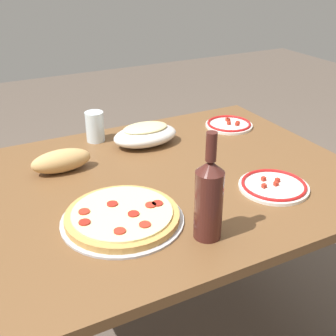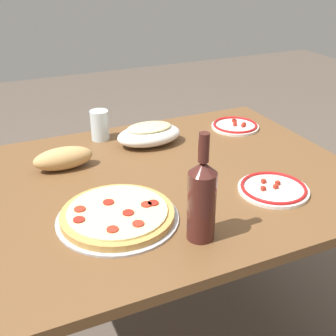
{
  "view_description": "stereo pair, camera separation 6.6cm",
  "coord_description": "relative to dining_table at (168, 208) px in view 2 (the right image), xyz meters",
  "views": [
    {
      "loc": [
        0.56,
        1.08,
        1.36
      ],
      "look_at": [
        0.0,
        0.0,
        0.74
      ],
      "focal_mm": 46.75,
      "sensor_mm": 36.0,
      "label": 1
    },
    {
      "loc": [
        0.5,
        1.11,
        1.36
      ],
      "look_at": [
        0.0,
        0.0,
        0.74
      ],
      "focal_mm": 46.75,
      "sensor_mm": 36.0,
      "label": 2
    }
  ],
  "objects": [
    {
      "name": "side_plate_near",
      "position": [
        -0.41,
        -0.27,
        0.12
      ],
      "size": [
        0.19,
        0.19,
        0.02
      ],
      "color": "white",
      "rests_on": "dining_table"
    },
    {
      "name": "baked_pasta_dish",
      "position": [
        -0.04,
        -0.26,
        0.16
      ],
      "size": [
        0.24,
        0.15,
        0.08
      ],
      "color": "white",
      "rests_on": "dining_table"
    },
    {
      "name": "pepperoni_pizza",
      "position": [
        0.22,
        0.17,
        0.13
      ],
      "size": [
        0.33,
        0.33,
        0.03
      ],
      "color": "#B7B7BC",
      "rests_on": "dining_table"
    },
    {
      "name": "bread_loaf",
      "position": [
        0.29,
        -0.19,
        0.15
      ],
      "size": [
        0.19,
        0.08,
        0.07
      ],
      "primitive_type": "ellipsoid",
      "color": "tan",
      "rests_on": "dining_table"
    },
    {
      "name": "side_plate_far",
      "position": [
        -0.25,
        0.21,
        0.12
      ],
      "size": [
        0.21,
        0.21,
        0.02
      ],
      "color": "white",
      "rests_on": "dining_table"
    },
    {
      "name": "wine_bottle",
      "position": [
        0.06,
        0.33,
        0.23
      ],
      "size": [
        0.07,
        0.07,
        0.28
      ],
      "color": "#471E19",
      "rests_on": "dining_table"
    },
    {
      "name": "water_glass",
      "position": [
        0.11,
        -0.38,
        0.17
      ],
      "size": [
        0.07,
        0.07,
        0.11
      ],
      "primitive_type": "cylinder",
      "color": "silver",
      "rests_on": "dining_table"
    },
    {
      "name": "dining_table",
      "position": [
        0.0,
        0.0,
        0.0
      ],
      "size": [
        1.2,
        0.94,
        0.71
      ],
      "color": "brown",
      "rests_on": "ground"
    }
  ]
}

